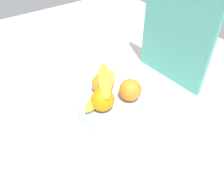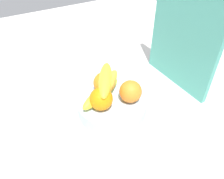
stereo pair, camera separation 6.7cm
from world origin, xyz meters
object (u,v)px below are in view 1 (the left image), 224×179
(orange_front_right, at_px, (103,84))
(cutting_board, at_px, (176,34))
(fruit_bowl, at_px, (112,104))
(orange_center, at_px, (103,100))
(banana_bunch, at_px, (104,87))
(orange_front_left, at_px, (130,90))

(orange_front_right, bearing_deg, cutting_board, 86.15)
(fruit_bowl, xyz_separation_m, orange_center, (0.02, -0.05, 0.06))
(banana_bunch, relative_size, cutting_board, 0.50)
(orange_front_right, bearing_deg, orange_front_left, 35.55)
(orange_front_left, distance_m, orange_front_right, 0.09)
(orange_front_left, bearing_deg, orange_front_right, -144.45)
(fruit_bowl, xyz_separation_m, banana_bunch, (-0.02, -0.02, 0.07))
(orange_center, bearing_deg, banana_bunch, 142.83)
(orange_front_left, bearing_deg, banana_bunch, -127.94)
(orange_front_right, relative_size, cutting_board, 0.19)
(orange_front_left, distance_m, orange_center, 0.09)
(cutting_board, bearing_deg, orange_center, -86.86)
(fruit_bowl, distance_m, orange_center, 0.08)
(fruit_bowl, height_order, orange_center, orange_center)
(orange_front_left, xyz_separation_m, cutting_board, (-0.06, 0.23, 0.10))
(cutting_board, bearing_deg, banana_bunch, -93.59)
(orange_front_left, relative_size, banana_bunch, 0.39)
(fruit_bowl, relative_size, orange_center, 3.21)
(orange_front_left, height_order, banana_bunch, banana_bunch)
(orange_front_right, xyz_separation_m, orange_center, (0.06, -0.04, 0.00))
(fruit_bowl, relative_size, banana_bunch, 1.24)
(orange_front_right, height_order, banana_bunch, banana_bunch)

